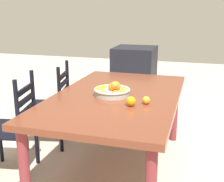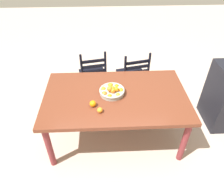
{
  "view_description": "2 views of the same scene",
  "coord_description": "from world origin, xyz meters",
  "px_view_note": "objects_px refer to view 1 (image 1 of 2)",
  "views": [
    {
      "loc": [
        -2.42,
        -0.68,
        1.47
      ],
      "look_at": [
        -0.04,
        0.03,
        0.77
      ],
      "focal_mm": 47.93,
      "sensor_mm": 36.0,
      "label": 1
    },
    {
      "loc": [
        -0.14,
        -2.02,
        2.41
      ],
      "look_at": [
        -0.04,
        0.03,
        0.77
      ],
      "focal_mm": 34.01,
      "sensor_mm": 36.0,
      "label": 2
    }
  ],
  "objects_px": {
    "chair_by_cabinet": "(51,106)",
    "cabinet": "(134,80)",
    "fruit_bowl": "(112,91)",
    "orange_loose_0": "(131,101)",
    "dining_table": "(117,103)",
    "chair_near_window": "(13,128)",
    "orange_loose_1": "(146,100)"
  },
  "relations": [
    {
      "from": "chair_by_cabinet",
      "to": "cabinet",
      "type": "height_order",
      "value": "cabinet"
    },
    {
      "from": "fruit_bowl",
      "to": "orange_loose_0",
      "type": "relative_size",
      "value": 4.2
    },
    {
      "from": "dining_table",
      "to": "chair_near_window",
      "type": "relative_size",
      "value": 1.93
    },
    {
      "from": "chair_by_cabinet",
      "to": "orange_loose_1",
      "type": "relative_size",
      "value": 14.46
    },
    {
      "from": "chair_by_cabinet",
      "to": "fruit_bowl",
      "type": "distance_m",
      "value": 0.95
    },
    {
      "from": "chair_by_cabinet",
      "to": "cabinet",
      "type": "bearing_deg",
      "value": 142.7
    },
    {
      "from": "dining_table",
      "to": "fruit_bowl",
      "type": "distance_m",
      "value": 0.13
    },
    {
      "from": "dining_table",
      "to": "chair_near_window",
      "type": "height_order",
      "value": "chair_near_window"
    },
    {
      "from": "chair_near_window",
      "to": "fruit_bowl",
      "type": "xyz_separation_m",
      "value": [
        0.27,
        -0.84,
        0.33
      ]
    },
    {
      "from": "chair_near_window",
      "to": "chair_by_cabinet",
      "type": "xyz_separation_m",
      "value": [
        0.65,
        -0.03,
        -0.0
      ]
    },
    {
      "from": "cabinet",
      "to": "orange_loose_0",
      "type": "bearing_deg",
      "value": -168.34
    },
    {
      "from": "orange_loose_0",
      "to": "orange_loose_1",
      "type": "distance_m",
      "value": 0.13
    },
    {
      "from": "cabinet",
      "to": "chair_near_window",
      "type": "bearing_deg",
      "value": 161.79
    },
    {
      "from": "cabinet",
      "to": "fruit_bowl",
      "type": "distance_m",
      "value": 1.75
    },
    {
      "from": "chair_near_window",
      "to": "cabinet",
      "type": "height_order",
      "value": "cabinet"
    },
    {
      "from": "chair_by_cabinet",
      "to": "orange_loose_0",
      "type": "bearing_deg",
      "value": 46.74
    },
    {
      "from": "dining_table",
      "to": "cabinet",
      "type": "height_order",
      "value": "cabinet"
    },
    {
      "from": "fruit_bowl",
      "to": "dining_table",
      "type": "bearing_deg",
      "value": -34.77
    },
    {
      "from": "dining_table",
      "to": "cabinet",
      "type": "xyz_separation_m",
      "value": [
        1.67,
        0.21,
        -0.19
      ]
    },
    {
      "from": "dining_table",
      "to": "fruit_bowl",
      "type": "xyz_separation_m",
      "value": [
        -0.04,
        0.03,
        0.12
      ]
    },
    {
      "from": "fruit_bowl",
      "to": "cabinet",
      "type": "bearing_deg",
      "value": 5.97
    },
    {
      "from": "cabinet",
      "to": "orange_loose_1",
      "type": "distance_m",
      "value": 1.96
    },
    {
      "from": "cabinet",
      "to": "orange_loose_1",
      "type": "bearing_deg",
      "value": -164.8
    },
    {
      "from": "dining_table",
      "to": "orange_loose_0",
      "type": "relative_size",
      "value": 23.64
    },
    {
      "from": "chair_by_cabinet",
      "to": "fruit_bowl",
      "type": "relative_size",
      "value": 2.85
    },
    {
      "from": "cabinet",
      "to": "orange_loose_1",
      "type": "relative_size",
      "value": 14.93
    },
    {
      "from": "chair_by_cabinet",
      "to": "orange_loose_0",
      "type": "relative_size",
      "value": 11.99
    },
    {
      "from": "orange_loose_1",
      "to": "cabinet",
      "type": "bearing_deg",
      "value": 15.12
    },
    {
      "from": "cabinet",
      "to": "dining_table",
      "type": "bearing_deg",
      "value": -172.77
    },
    {
      "from": "chair_by_cabinet",
      "to": "cabinet",
      "type": "relative_size",
      "value": 0.97
    },
    {
      "from": "chair_near_window",
      "to": "orange_loose_0",
      "type": "height_order",
      "value": "chair_near_window"
    },
    {
      "from": "orange_loose_1",
      "to": "fruit_bowl",
      "type": "bearing_deg",
      "value": 65.19
    }
  ]
}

